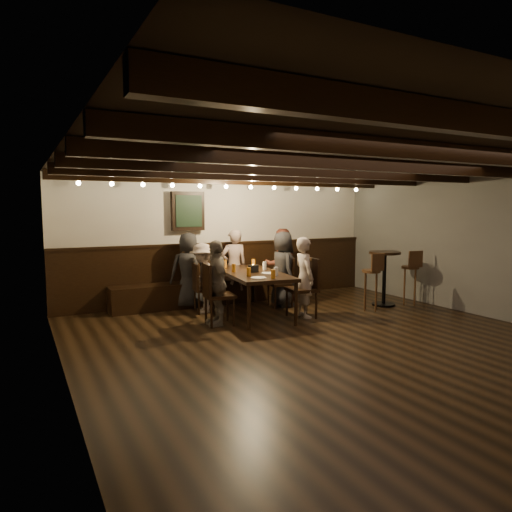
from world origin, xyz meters
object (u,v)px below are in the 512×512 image
dining_table (252,275)px  chair_right_far (302,299)px  person_right_near (283,269)px  person_bench_left (189,270)px  person_right_far (304,277)px  person_bench_right (281,265)px  person_left_far (216,283)px  chair_right_near (281,292)px  high_top_table (384,270)px  bar_stool_left (371,289)px  chair_left_far (218,306)px  person_left_near (203,278)px  chair_left_near (205,297)px  person_bench_centre (234,266)px  bar_stool_right (410,284)px

dining_table → chair_right_far: 0.93m
chair_right_far → person_right_near: 0.98m
person_bench_left → person_right_far: (1.45, -1.56, -0.02)m
person_bench_right → person_left_far: 2.13m
chair_right_near → high_top_table: high_top_table is taller
chair_right_far → bar_stool_left: 1.36m
chair_left_far → person_bench_right: bearing=129.8°
chair_right_near → person_left_near: person_left_near is taller
bar_stool_left → chair_left_near: bearing=153.3°
dining_table → person_bench_right: size_ratio=1.46×
person_left_near → person_right_near: 1.50m
person_bench_right → person_left_near: 1.71m
person_bench_left → chair_right_far: bearing=140.2°
person_bench_centre → person_left_far: 1.68m
chair_left_near → person_right_near: person_right_near is taller
chair_left_far → person_bench_left: bearing=-172.4°
person_bench_centre → person_left_near: 0.97m
chair_right_near → dining_table: bearing=122.0°
person_right_far → chair_right_near: bearing=2.0°
person_bench_centre → person_bench_left: bearing=9.5°
high_top_table → person_left_far: bearing=177.5°
chair_right_near → high_top_table: size_ratio=0.89×
person_bench_centre → person_left_far: size_ratio=1.06×
person_right_far → high_top_table: bearing=-80.2°
chair_right_far → chair_right_near: bearing=0.1°
person_bench_centre → person_right_near: person_bench_centre is taller
dining_table → chair_left_near: (-0.65, 0.54, -0.41)m
chair_right_near → person_right_near: person_right_near is taller
chair_right_far → bar_stool_right: bearing=-84.6°
chair_left_near → person_right_near: size_ratio=0.62×
chair_left_near → person_right_far: bearing=58.5°
chair_right_far → person_right_near: bearing=-1.9°
chair_right_near → person_bench_left: 1.73m
person_left_far → person_right_near: bearing=121.0°
high_top_table → bar_stool_right: bearing=-17.3°
chair_left_far → person_bench_left: person_bench_left is taller
person_bench_left → person_bench_right: (1.78, -0.24, 0.02)m
chair_right_far → bar_stool_left: bearing=-88.5°
person_left_near → chair_right_near: bearing=90.0°
chair_right_near → bar_stool_left: bearing=-122.5°
person_bench_left → high_top_table: 3.60m
chair_right_far → chair_left_far: bearing=90.0°
chair_right_far → person_left_near: size_ratio=0.81×
chair_left_near → person_right_far: 1.77m
chair_left_far → chair_right_near: 1.70m
chair_right_far → person_bench_centre: bearing=25.7°
chair_right_near → bar_stool_left: size_ratio=0.88×
chair_left_near → chair_left_far: size_ratio=0.89×
person_right_far → bar_stool_left: 1.35m
person_bench_right → person_bench_left: bearing=-0.0°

